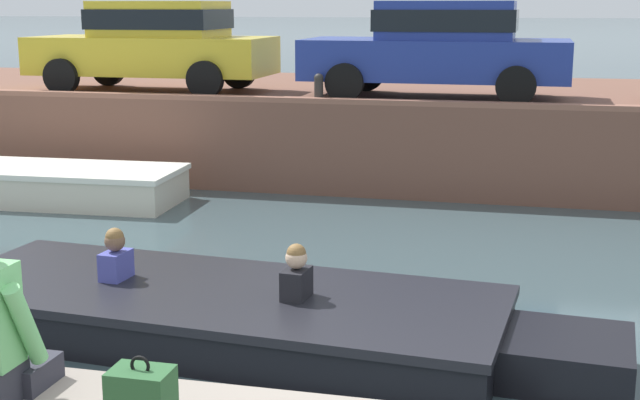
{
  "coord_description": "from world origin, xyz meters",
  "views": [
    {
      "loc": [
        1.08,
        -4.13,
        2.92
      ],
      "look_at": [
        -0.69,
        3.18,
        1.27
      ],
      "focal_mm": 50.0,
      "sensor_mm": 36.0,
      "label": 1
    }
  ],
  "objects_px": {
    "boat_moored_west_cream": "(28,183)",
    "mooring_bollard_mid": "(319,87)",
    "motorboat_passing": "(241,315)",
    "car_left_inner_blue": "(440,45)",
    "car_leftmost_yellow": "(155,42)"
  },
  "relations": [
    {
      "from": "car_leftmost_yellow",
      "to": "mooring_bollard_mid",
      "type": "relative_size",
      "value": 9.31
    },
    {
      "from": "car_left_inner_blue",
      "to": "motorboat_passing",
      "type": "bearing_deg",
      "value": -97.17
    },
    {
      "from": "boat_moored_west_cream",
      "to": "car_left_inner_blue",
      "type": "relative_size",
      "value": 1.22
    },
    {
      "from": "motorboat_passing",
      "to": "car_left_inner_blue",
      "type": "distance_m",
      "value": 7.7
    },
    {
      "from": "motorboat_passing",
      "to": "car_leftmost_yellow",
      "type": "xyz_separation_m",
      "value": [
        -3.99,
        7.37,
        2.06
      ]
    },
    {
      "from": "boat_moored_west_cream",
      "to": "mooring_bollard_mid",
      "type": "distance_m",
      "value": 4.68
    },
    {
      "from": "boat_moored_west_cream",
      "to": "mooring_bollard_mid",
      "type": "xyz_separation_m",
      "value": [
        4.15,
        1.63,
        1.41
      ]
    },
    {
      "from": "boat_moored_west_cream",
      "to": "motorboat_passing",
      "type": "distance_m",
      "value": 6.84
    },
    {
      "from": "boat_moored_west_cream",
      "to": "car_leftmost_yellow",
      "type": "bearing_deg",
      "value": 69.73
    },
    {
      "from": "motorboat_passing",
      "to": "car_left_inner_blue",
      "type": "relative_size",
      "value": 1.5
    },
    {
      "from": "motorboat_passing",
      "to": "car_left_inner_blue",
      "type": "height_order",
      "value": "car_left_inner_blue"
    },
    {
      "from": "boat_moored_west_cream",
      "to": "motorboat_passing",
      "type": "bearing_deg",
      "value": -43.31
    },
    {
      "from": "motorboat_passing",
      "to": "boat_moored_west_cream",
      "type": "bearing_deg",
      "value": 136.69
    },
    {
      "from": "mooring_bollard_mid",
      "to": "car_left_inner_blue",
      "type": "bearing_deg",
      "value": 30.99
    },
    {
      "from": "motorboat_passing",
      "to": "mooring_bollard_mid",
      "type": "distance_m",
      "value": 6.53
    }
  ]
}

